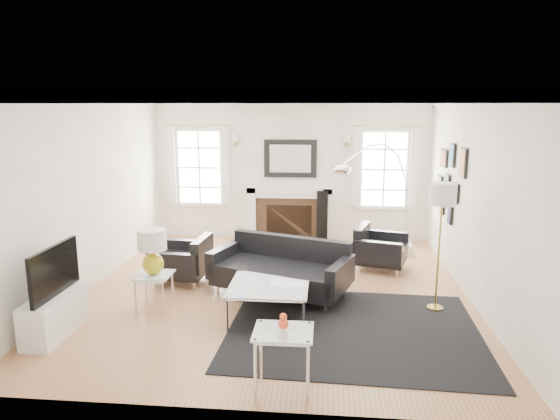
# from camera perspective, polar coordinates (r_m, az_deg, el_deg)

# --- Properties ---
(floor) EXTENTS (6.00, 6.00, 0.00)m
(floor) POSITION_cam_1_polar(r_m,az_deg,el_deg) (7.47, -0.51, -9.13)
(floor) COLOR #A06843
(floor) RESTS_ON ground
(back_wall) EXTENTS (5.50, 0.04, 2.80)m
(back_wall) POSITION_cam_1_polar(r_m,az_deg,el_deg) (10.05, 1.20, 4.51)
(back_wall) COLOR white
(back_wall) RESTS_ON floor
(front_wall) EXTENTS (5.50, 0.04, 2.80)m
(front_wall) POSITION_cam_1_polar(r_m,az_deg,el_deg) (4.20, -4.70, -5.70)
(front_wall) COLOR white
(front_wall) RESTS_ON floor
(left_wall) EXTENTS (0.04, 6.00, 2.80)m
(left_wall) POSITION_cam_1_polar(r_m,az_deg,el_deg) (7.86, -20.92, 1.73)
(left_wall) COLOR white
(left_wall) RESTS_ON floor
(right_wall) EXTENTS (0.04, 6.00, 2.80)m
(right_wall) POSITION_cam_1_polar(r_m,az_deg,el_deg) (7.35, 21.34, 1.05)
(right_wall) COLOR white
(right_wall) RESTS_ON floor
(ceiling) EXTENTS (5.50, 6.00, 0.02)m
(ceiling) POSITION_cam_1_polar(r_m,az_deg,el_deg) (6.98, -0.56, 12.89)
(ceiling) COLOR white
(ceiling) RESTS_ON back_wall
(crown_molding) EXTENTS (5.50, 6.00, 0.12)m
(crown_molding) POSITION_cam_1_polar(r_m,az_deg,el_deg) (6.98, -0.55, 12.40)
(crown_molding) COLOR white
(crown_molding) RESTS_ON back_wall
(fireplace) EXTENTS (1.70, 0.69, 1.11)m
(fireplace) POSITION_cam_1_polar(r_m,az_deg,el_deg) (9.99, 1.10, -0.53)
(fireplace) COLOR white
(fireplace) RESTS_ON floor
(mantel_mirror) EXTENTS (1.05, 0.07, 0.75)m
(mantel_mirror) POSITION_cam_1_polar(r_m,az_deg,el_deg) (9.98, 1.19, 5.90)
(mantel_mirror) COLOR black
(mantel_mirror) RESTS_ON back_wall
(window_left) EXTENTS (1.24, 0.15, 1.62)m
(window_left) POSITION_cam_1_polar(r_m,az_deg,el_deg) (10.29, -9.19, 4.86)
(window_left) COLOR white
(window_left) RESTS_ON back_wall
(window_right) EXTENTS (1.24, 0.15, 1.62)m
(window_right) POSITION_cam_1_polar(r_m,az_deg,el_deg) (10.03, 11.82, 4.59)
(window_right) COLOR white
(window_right) RESTS_ON back_wall
(gallery_wall) EXTENTS (0.04, 1.73, 1.29)m
(gallery_wall) POSITION_cam_1_polar(r_m,az_deg,el_deg) (8.55, 18.85, 3.53)
(gallery_wall) COLOR black
(gallery_wall) RESTS_ON right_wall
(tv_unit) EXTENTS (0.35, 1.00, 1.09)m
(tv_unit) POSITION_cam_1_polar(r_m,az_deg,el_deg) (6.55, -24.34, -10.21)
(tv_unit) COLOR white
(tv_unit) RESTS_ON floor
(area_rug) EXTENTS (3.09, 2.61, 0.01)m
(area_rug) POSITION_cam_1_polar(r_m,az_deg,el_deg) (6.29, 8.37, -13.34)
(area_rug) COLOR black
(area_rug) RESTS_ON floor
(sofa) EXTENTS (2.15, 1.51, 0.64)m
(sofa) POSITION_cam_1_polar(r_m,az_deg,el_deg) (7.25, 0.23, -6.85)
(sofa) COLOR black
(sofa) RESTS_ON floor
(armchair_left) EXTENTS (0.84, 0.92, 0.59)m
(armchair_left) POSITION_cam_1_polar(r_m,az_deg,el_deg) (7.86, -10.79, -5.75)
(armchair_left) COLOR black
(armchair_left) RESTS_ON floor
(armchair_right) EXTENTS (0.99, 1.05, 0.59)m
(armchair_right) POSITION_cam_1_polar(r_m,az_deg,el_deg) (8.49, 11.16, -4.43)
(armchair_right) COLOR black
(armchair_right) RESTS_ON floor
(coffee_table) EXTENTS (1.00, 1.00, 0.44)m
(coffee_table) POSITION_cam_1_polar(r_m,az_deg,el_deg) (6.41, -1.25, -8.77)
(coffee_table) COLOR silver
(coffee_table) RESTS_ON floor
(side_table_left) EXTENTS (0.46, 0.46, 0.51)m
(side_table_left) POSITION_cam_1_polar(r_m,az_deg,el_deg) (6.82, -14.20, -7.94)
(side_table_left) COLOR silver
(side_table_left) RESTS_ON floor
(nesting_table) EXTENTS (0.56, 0.47, 0.61)m
(nesting_table) POSITION_cam_1_polar(r_m,az_deg,el_deg) (4.82, 0.38, -14.96)
(nesting_table) COLOR silver
(nesting_table) RESTS_ON floor
(gourd_lamp) EXTENTS (0.37, 0.37, 0.60)m
(gourd_lamp) POSITION_cam_1_polar(r_m,az_deg,el_deg) (6.69, -14.39, -4.32)
(gourd_lamp) COLOR gold
(gourd_lamp) RESTS_ON side_table_left
(orange_vase) EXTENTS (0.10, 0.10, 0.16)m
(orange_vase) POSITION_cam_1_polar(r_m,az_deg,el_deg) (4.73, 0.38, -12.68)
(orange_vase) COLOR #DC441C
(orange_vase) RESTS_ON nesting_table
(arc_floor_lamp) EXTENTS (1.50, 1.39, 2.13)m
(arc_floor_lamp) POSITION_cam_1_polar(r_m,az_deg,el_deg) (8.69, 10.95, 1.51)
(arc_floor_lamp) COLOR white
(arc_floor_lamp) RESTS_ON floor
(stick_floor_lamp) EXTENTS (0.35, 0.35, 1.71)m
(stick_floor_lamp) POSITION_cam_1_polar(r_m,az_deg,el_deg) (6.71, 18.05, 1.01)
(stick_floor_lamp) COLOR #A59039
(stick_floor_lamp) RESTS_ON floor
(speaker_tower) EXTENTS (0.22, 0.22, 1.07)m
(speaker_tower) POSITION_cam_1_polar(r_m,az_deg,el_deg) (9.83, 4.86, -0.82)
(speaker_tower) COLOR black
(speaker_tower) RESTS_ON floor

